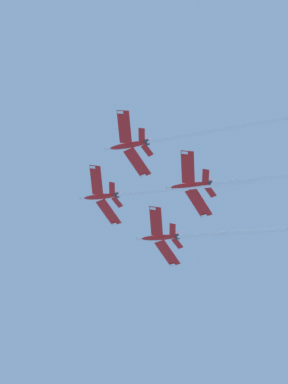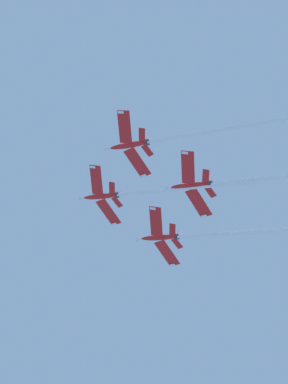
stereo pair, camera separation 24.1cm
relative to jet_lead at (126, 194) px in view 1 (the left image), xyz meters
name	(u,v)px [view 1 (the left image)]	position (x,y,z in m)	size (l,w,h in m)	color
jet_lead	(126,194)	(0.00, 0.00, 0.00)	(40.44, 33.69, 26.25)	red
jet_left_wing	(156,141)	(2.08, -19.37, -6.23)	(38.24, 32.52, 23.19)	red
jet_right_wing	(200,235)	(21.93, 1.57, -8.86)	(41.38, 34.55, 25.38)	red
jet_slot	(244,180)	(25.44, -19.34, -15.68)	(46.82, 37.86, 28.64)	red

